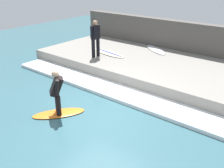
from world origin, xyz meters
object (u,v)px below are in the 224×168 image
object	(u,v)px
surfer_waiting_near	(95,37)
surfboard_spare	(156,49)
surfboard_riding	(59,113)
surfer_riding	(57,90)
surfboard_waiting_near	(108,53)

from	to	relation	value
surfer_waiting_near	surfboard_spare	world-z (taller)	surfer_waiting_near
surfboard_riding	surfer_riding	xyz separation A→B (m)	(0.00, 0.00, 0.84)
surfer_waiting_near	surfboard_spare	xyz separation A→B (m)	(2.70, -1.63, -0.91)
surfer_waiting_near	surfboard_spare	bearing A→B (deg)	-31.15
surfer_riding	surfboard_waiting_near	distance (m)	5.15
surfboard_riding	surfer_waiting_near	distance (m)	4.73
surfer_riding	surfboard_waiting_near	world-z (taller)	surfer_riding
surfboard_riding	surfboard_spare	distance (m)	6.76
surfboard_waiting_near	surfboard_spare	size ratio (longest dim) A/B	1.14
surfboard_riding	surfboard_waiting_near	distance (m)	5.17
surfboard_riding	surfer_waiting_near	size ratio (longest dim) A/B	1.01
surfboard_spare	surfer_riding	bearing A→B (deg)	-176.77
surfboard_riding	surfer_waiting_near	world-z (taller)	surfer_waiting_near
surfer_riding	surfboard_spare	distance (m)	6.75
surfboard_waiting_near	surfboard_spare	bearing A→B (deg)	-37.45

